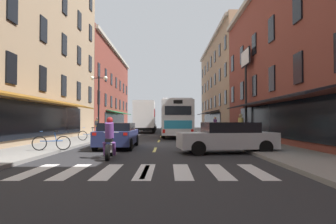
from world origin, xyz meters
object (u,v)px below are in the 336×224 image
Objects in this scene: street_lamp_twin at (100,103)px; motorcycle_rider at (111,141)px; sedan_mid at (119,135)px; sedan_near at (151,126)px; pedestrian_mid at (242,127)px; pedestrian_near at (98,126)px; bicycle_near at (91,135)px; pedestrian_far at (216,125)px; bicycle_mid at (53,142)px; sedan_far at (228,137)px; billboard_sign at (247,72)px; transit_bus at (176,118)px; box_truck at (146,117)px.

motorcycle_rider is at bearing -74.71° from street_lamp_twin.
motorcycle_rider is (0.45, -4.49, -0.01)m from sedan_mid.
motorcycle_rider is (0.43, -33.41, -0.02)m from sedan_near.
sedan_near is 26.41m from pedestrian_mid.
pedestrian_near is at bearing 109.32° from sedan_mid.
sedan_near is 2.71× the size of bicycle_near.
pedestrian_mid is 11.41m from street_lamp_twin.
street_lamp_twin is (-10.58, -7.00, 1.86)m from pedestrian_far.
bicycle_mid is at bearing -88.68° from street_lamp_twin.
sedan_far is 0.93× the size of street_lamp_twin.
billboard_sign is 15.73m from motorcycle_rider.
pedestrian_far reaches higher than sedan_far.
pedestrian_near is at bearing 105.61° from street_lamp_twin.
pedestrian_near is (-12.74, 2.52, -4.47)m from billboard_sign.
sedan_near is 28.92m from sedan_mid.
pedestrian_mid is (7.27, 8.14, 0.38)m from motorcycle_rider.
sedan_near reaches higher than bicycle_mid.
billboard_sign is at bearing -38.11° from transit_bus.
pedestrian_near is at bearing -100.93° from sedan_near.
bicycle_near is 0.93× the size of pedestrian_mid.
pedestrian_near is at bearing 125.64° from sedan_far.
transit_bus is 2.48× the size of sedan_mid.
transit_bus is 2.30× the size of street_lamp_twin.
street_lamp_twin is at bearing -9.40° from pedestrian_mid.
motorcycle_rider is 10.92m from pedestrian_mid.
billboard_sign is 0.97× the size of box_truck.
pedestrian_near is at bearing -19.25° from pedestrian_mid.
sedan_near is 2.74× the size of bicycle_mid.
street_lamp_twin is at bearing -102.38° from box_truck.
sedan_near is at bearing 99.97° from sedan_far.
sedan_far is at bearing 0.80° from bicycle_mid.
motorcycle_rider is at bearing -31.32° from bicycle_mid.
box_truck reaches higher than pedestrian_near.
billboard_sign is 3.48× the size of motorcycle_rider.
sedan_near is 33.41m from motorcycle_rider.
bicycle_mid is (-6.12, -14.76, -1.24)m from transit_bus.
street_lamp_twin is at bearing 110.58° from sedan_mid.
pedestrian_far is at bearing 62.04° from sedan_mid.
pedestrian_mid is (11.31, -6.57, 0.07)m from pedestrian_near.
bicycle_mid is 0.92× the size of pedestrian_mid.
pedestrian_mid reaches higher than motorcycle_rider.
bicycle_near is (-8.16, 6.69, -0.23)m from sedan_far.
pedestrian_near reaches higher than bicycle_mid.
pedestrian_far reaches higher than bicycle_mid.
sedan_far is at bearing -76.14° from box_truck.
pedestrian_far is (2.19, 17.08, 0.33)m from sedan_far.
pedestrian_mid is at bearing -73.06° from sedan_near.
pedestrian_near is 0.91× the size of pedestrian_mid.
transit_bus is at bearing -78.26° from sedan_near.
bicycle_near is at bearing 122.01° from sedan_mid.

